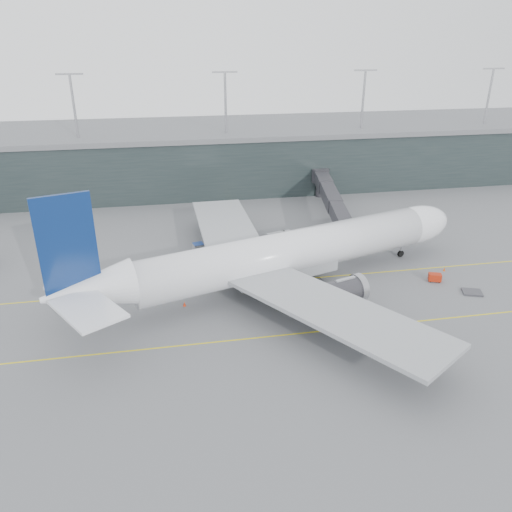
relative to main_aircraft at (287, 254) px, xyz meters
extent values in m
plane|color=slate|center=(-7.57, 5.67, -5.59)|extent=(320.00, 320.00, 0.00)
cube|color=yellow|center=(-7.57, 1.67, -5.58)|extent=(160.00, 0.25, 0.02)
cube|color=yellow|center=(-7.57, -14.33, -5.58)|extent=(160.00, 0.25, 0.02)
cube|color=yellow|center=(-2.57, 25.67, -5.58)|extent=(0.25, 60.00, 0.02)
cube|color=#1E2829|center=(-7.57, 63.67, 1.41)|extent=(240.00, 35.00, 14.00)
cube|color=slate|center=(-7.57, 63.67, 9.01)|extent=(240.00, 36.00, 1.20)
cylinder|color=#9E9EA3|center=(-37.57, 53.67, 16.41)|extent=(0.60, 0.60, 14.00)
cylinder|color=#9E9EA3|center=(-2.57, 53.67, 16.41)|extent=(0.60, 0.60, 14.00)
cylinder|color=#9E9EA3|center=(32.43, 53.67, 16.41)|extent=(0.60, 0.60, 14.00)
cylinder|color=#9E9EA3|center=(67.43, 53.67, 16.41)|extent=(0.60, 0.60, 14.00)
cylinder|color=white|center=(0.48, 0.15, 0.18)|extent=(49.85, 21.26, 6.75)
ellipsoid|color=white|center=(25.97, 8.04, 0.18)|extent=(15.54, 10.64, 6.75)
cone|color=white|center=(-29.17, -9.03, 0.94)|extent=(13.36, 9.73, 6.48)
cube|color=#95989D|center=(-0.56, -0.17, -2.43)|extent=(18.25, 10.35, 2.18)
cube|color=black|center=(29.92, 9.26, 1.27)|extent=(3.25, 3.83, 0.87)
cube|color=#95989D|center=(2.35, -16.94, -0.91)|extent=(25.49, 31.79, 0.60)
cylinder|color=#343338|center=(5.62, -9.09, -2.76)|extent=(8.41, 5.89, 3.81)
cube|color=#95989D|center=(-7.63, 15.31, -0.91)|extent=(10.46, 31.78, 0.60)
cylinder|color=#343338|center=(-0.50, 10.68, -2.76)|extent=(8.41, 5.89, 3.81)
cube|color=navy|center=(-30.73, -9.51, 7.80)|extent=(6.92, 2.61, 13.07)
cube|color=white|center=(-28.43, -15.07, 1.49)|extent=(10.29, 11.48, 0.38)
cube|color=white|center=(-31.98, -3.63, 1.49)|extent=(6.36, 10.02, 0.38)
cylinder|color=black|center=(23.37, 7.23, -4.99)|extent=(1.27, 0.77, 1.20)
cylinder|color=#9E9EA3|center=(23.37, 7.23, -4.18)|extent=(0.33, 0.33, 2.83)
cylinder|color=black|center=(-2.13, -6.13, -4.88)|extent=(1.51, 0.94, 1.42)
cylinder|color=black|center=(-5.22, 3.85, -4.88)|extent=(1.51, 0.94, 1.42)
cube|color=#2A292E|center=(12.61, 5.65, -0.22)|extent=(4.06, 4.41, 3.01)
cube|color=#2A292E|center=(14.15, 14.43, -0.22)|extent=(5.06, 14.23, 2.69)
cube|color=#2A292E|center=(16.57, 28.20, -0.22)|extent=(5.33, 14.28, 2.80)
cube|color=#2A292E|center=(18.98, 41.96, -0.22)|extent=(5.59, 14.32, 2.90)
cylinder|color=#9E9EA3|center=(14.28, 15.18, -3.55)|extent=(0.54, 0.54, 4.09)
cube|color=#343338|center=(14.28, 15.18, -5.22)|extent=(2.40, 1.96, 0.75)
cylinder|color=#2A292E|center=(12.61, 46.17, -0.22)|extent=(4.30, 4.30, 3.23)
cylinder|color=#2A292E|center=(12.61, 46.17, -3.66)|extent=(1.94, 1.94, 3.87)
cube|color=#AB220C|center=(24.48, -3.17, -4.82)|extent=(2.32, 1.88, 1.18)
cylinder|color=black|center=(23.64, -3.35, -5.41)|extent=(0.39, 0.25, 0.36)
cylinder|color=black|center=(25.01, -3.85, -5.41)|extent=(0.39, 0.25, 0.36)
cylinder|color=black|center=(23.95, -2.49, -5.41)|extent=(0.39, 0.25, 0.36)
cylinder|color=black|center=(25.32, -2.99, -5.41)|extent=(0.39, 0.25, 0.36)
cube|color=#38383D|center=(28.29, -8.03, -5.42)|extent=(3.54, 3.18, 0.29)
cube|color=#343338|center=(-13.04, 15.22, -5.42)|extent=(2.61, 2.28, 0.22)
cube|color=#AFB3BB|center=(-13.04, 15.22, -4.42)|extent=(2.14, 2.06, 1.68)
cube|color=navy|center=(-13.04, 15.22, -3.54)|extent=(2.21, 2.13, 0.09)
cube|color=#343338|center=(-9.60, 17.22, -5.44)|extent=(2.18, 1.79, 0.21)
cube|color=#A6ACB2|center=(-9.60, 17.22, -4.50)|extent=(1.76, 1.66, 1.56)
cube|color=navy|center=(-9.60, 17.22, -3.68)|extent=(1.81, 1.71, 0.08)
cube|color=#343338|center=(-7.69, 17.24, -5.43)|extent=(2.64, 2.36, 0.22)
cube|color=silver|center=(-7.69, 17.24, -4.44)|extent=(2.19, 2.12, 1.65)
cube|color=navy|center=(-7.69, 17.24, -3.58)|extent=(2.26, 2.19, 0.09)
cone|color=#D44C0B|center=(28.15, 0.19, -5.25)|extent=(0.43, 0.43, 0.68)
cone|color=orange|center=(2.02, -14.57, -5.19)|extent=(0.50, 0.50, 0.80)
cone|color=orange|center=(0.14, 14.95, -5.27)|extent=(0.40, 0.40, 0.64)
cone|color=red|center=(-16.64, -3.90, -5.24)|extent=(0.44, 0.44, 0.70)
camera|label=1|loc=(-17.89, -70.20, 31.96)|focal=35.00mm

